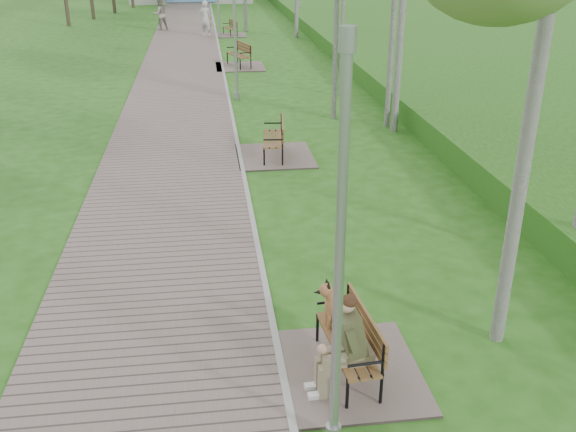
{
  "coord_description": "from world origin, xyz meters",
  "views": [
    {
      "loc": [
        -0.81,
        -6.76,
        5.28
      ],
      "look_at": [
        0.41,
        2.6,
        1.12
      ],
      "focal_mm": 40.0,
      "sensor_mm": 36.0,
      "label": 1
    }
  ],
  "objects": [
    {
      "name": "bench_far",
      "position": [
        0.79,
        30.6,
        0.19
      ],
      "size": [
        1.68,
        1.86,
        1.03
      ],
      "color": "#74645E",
      "rests_on": "ground"
    },
    {
      "name": "embankment",
      "position": [
        12.0,
        20.0,
        0.0
      ],
      "size": [
        14.0,
        70.0,
        1.6
      ],
      "primitive_type": "cube",
      "color": "#41852B",
      "rests_on": "ground"
    },
    {
      "name": "bench_third",
      "position": [
        0.71,
        21.19,
        0.24
      ],
      "size": [
        2.05,
        2.28,
        1.26
      ],
      "color": "#74645E",
      "rests_on": "ground"
    },
    {
      "name": "pedestrian_far",
      "position": [
        -3.2,
        33.27,
        0.93
      ],
      "size": [
        1.11,
        1.0,
        1.86
      ],
      "primitive_type": "imported",
      "rotation": [
        0.0,
        0.0,
        3.55
      ],
      "color": "gray",
      "rests_on": "ground"
    },
    {
      "name": "ground",
      "position": [
        0.0,
        0.0,
        0.0
      ],
      "size": [
        120.0,
        120.0,
        0.0
      ],
      "primitive_type": "plane",
      "color": "#235613",
      "rests_on": "ground"
    },
    {
      "name": "pedestrian_near",
      "position": [
        -0.56,
        30.48,
        0.96
      ],
      "size": [
        0.83,
        0.7,
        1.93
      ],
      "primitive_type": "imported",
      "rotation": [
        0.0,
        0.0,
        2.73
      ],
      "color": "silver",
      "rests_on": "ground"
    },
    {
      "name": "bench_main",
      "position": [
        0.79,
        -0.09,
        0.45
      ],
      "size": [
        1.83,
        2.03,
        1.59
      ],
      "color": "#74645E",
      "rests_on": "ground"
    },
    {
      "name": "kerb",
      "position": [
        0.0,
        21.5,
        0.03
      ],
      "size": [
        0.1,
        67.0,
        0.05
      ],
      "primitive_type": "cube",
      "color": "#999993",
      "rests_on": "ground"
    },
    {
      "name": "lamp_post_near",
      "position": [
        0.41,
        -1.29,
        2.13
      ],
      "size": [
        0.18,
        0.18,
        4.57
      ],
      "color": "#96999E",
      "rests_on": "ground"
    },
    {
      "name": "bench_second",
      "position": [
        0.86,
        8.91,
        0.22
      ],
      "size": [
        1.93,
        2.15,
        1.19
      ],
      "color": "#74645E",
      "rests_on": "ground"
    },
    {
      "name": "lamp_post_second",
      "position": [
        0.28,
        15.23,
        2.2
      ],
      "size": [
        0.18,
        0.18,
        4.71
      ],
      "color": "#96999E",
      "rests_on": "ground"
    },
    {
      "name": "walkway",
      "position": [
        -1.75,
        21.5,
        0.02
      ],
      "size": [
        3.5,
        67.0,
        0.04
      ],
      "primitive_type": "cube",
      "color": "#74645E",
      "rests_on": "ground"
    }
  ]
}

